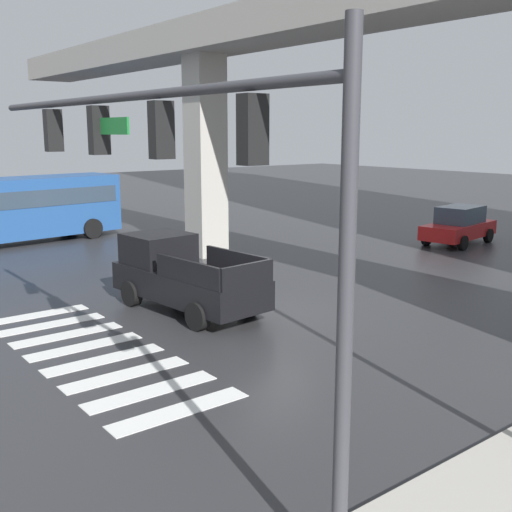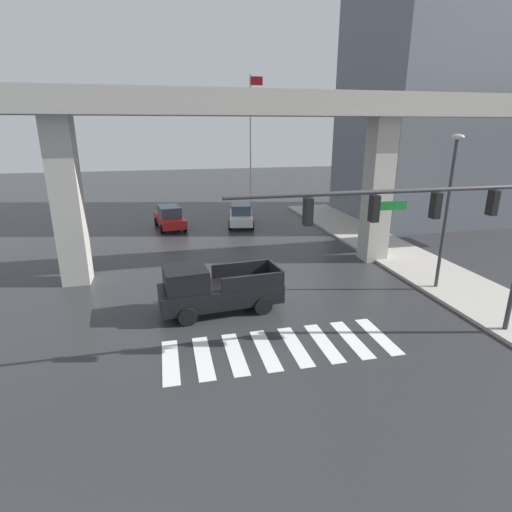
# 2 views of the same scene
# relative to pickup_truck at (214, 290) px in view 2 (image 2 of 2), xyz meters

# --- Properties ---
(ground_plane) EXTENTS (120.00, 120.00, 0.00)m
(ground_plane) POSITION_rel_pickup_truck_xyz_m (1.90, 1.53, -0.99)
(ground_plane) COLOR #2D2D30
(crosswalk_stripes) EXTENTS (8.25, 2.80, 0.01)m
(crosswalk_stripes) POSITION_rel_pickup_truck_xyz_m (1.90, -3.56, -0.98)
(crosswalk_stripes) COLOR silver
(crosswalk_stripes) RESTS_ON ground
(elevated_overpass) EXTENTS (50.39, 2.55, 9.25)m
(elevated_overpass) POSITION_rel_pickup_truck_xyz_m (1.90, 5.02, 6.97)
(elevated_overpass) COLOR #ADA89E
(elevated_overpass) RESTS_ON ground
(sidewalk_east) EXTENTS (4.00, 36.00, 0.15)m
(sidewalk_east) POSITION_rel_pickup_truck_xyz_m (12.00, 3.53, -0.91)
(sidewalk_east) COLOR #ADA89E
(sidewalk_east) RESTS_ON ground
(pickup_truck) EXTENTS (5.25, 2.44, 2.08)m
(pickup_truck) POSITION_rel_pickup_truck_xyz_m (0.00, 0.00, 0.00)
(pickup_truck) COLOR black
(pickup_truck) RESTS_ON ground
(sedan_red) EXTENTS (2.45, 4.52, 1.72)m
(sedan_red) POSITION_rel_pickup_truck_xyz_m (-1.40, 15.59, -0.14)
(sedan_red) COLOR red
(sedan_red) RESTS_ON ground
(sedan_white) EXTENTS (2.53, 4.55, 1.72)m
(sedan_white) POSITION_rel_pickup_truck_xyz_m (4.16, 15.25, -0.14)
(sedan_white) COLOR silver
(sedan_white) RESTS_ON ground
(traffic_signal_mast) EXTENTS (10.89, 0.32, 6.20)m
(traffic_signal_mast) POSITION_rel_pickup_truck_xyz_m (6.97, -4.38, 3.68)
(traffic_signal_mast) COLOR #38383D
(traffic_signal_mast) RESTS_ON ground
(street_lamp_near_corner) EXTENTS (0.44, 0.70, 7.24)m
(street_lamp_near_corner) POSITION_rel_pickup_truck_xyz_m (10.80, 0.01, 3.57)
(street_lamp_near_corner) COLOR #38383D
(street_lamp_near_corner) RESTS_ON ground
(flagpole) EXTENTS (1.16, 0.12, 11.79)m
(flagpole) POSITION_rel_pickup_truck_xyz_m (6.21, 20.65, 5.73)
(flagpole) COLOR silver
(flagpole) RESTS_ON ground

